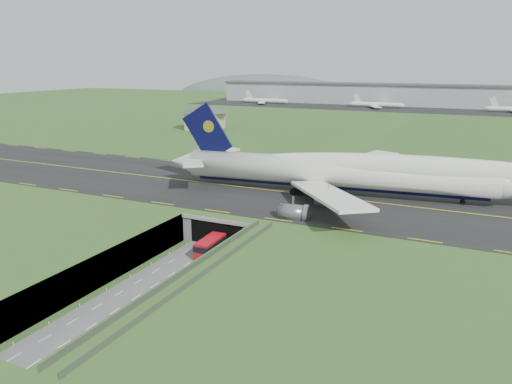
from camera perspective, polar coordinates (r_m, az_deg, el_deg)
The scene contains 10 objects.
ground at distance 96.93m, azimuth -6.89°, elevation -7.68°, with size 900.00×900.00×0.00m, color #375A24.
airfield_deck at distance 95.83m, azimuth -6.94°, elevation -6.02°, with size 800.00×800.00×6.00m, color gray.
trench_road at distance 91.16m, azimuth -9.41°, elevation -9.20°, with size 12.00×75.00×0.20m, color slate.
taxiway at distance 122.74m, azimuth 1.19°, elevation 0.23°, with size 800.00×44.00×0.18m, color black.
tunnel_portal at distance 109.40m, azimuth -2.30°, elevation -3.09°, with size 17.00×22.30×6.00m.
guideway at distance 74.61m, azimuth -7.60°, elevation -10.31°, with size 3.00×53.00×7.05m.
jumbo_jet at distance 118.00m, azimuth 12.43°, elevation 2.15°, with size 103.65×64.66×21.52m.
shuttle_tram at distance 97.97m, azimuth -5.24°, elevation -6.23°, with size 3.58×8.47×3.37m.
service_building at distance 236.51m, azimuth -5.84°, elevation 8.85°, with size 25.60×25.60×11.94m.
cargo_terminal at distance 378.83m, azimuth 18.13°, elevation 10.50°, with size 320.00×67.00×15.60m.
Camera 1 is at (48.35, -75.60, 36.63)m, focal length 35.00 mm.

